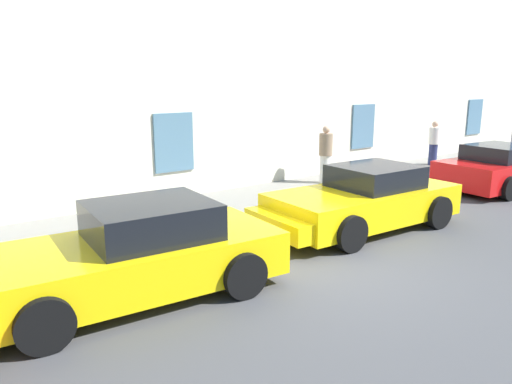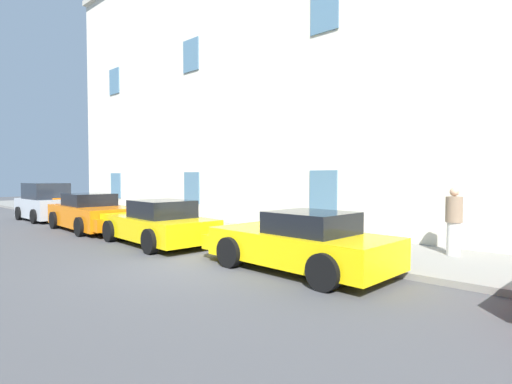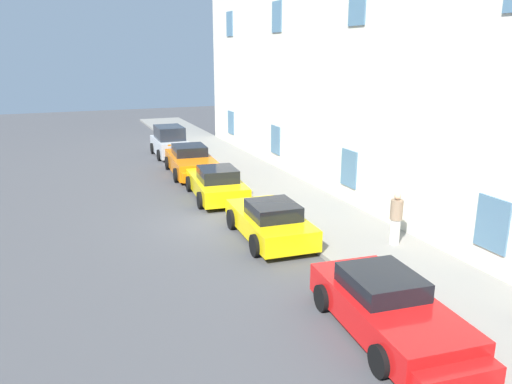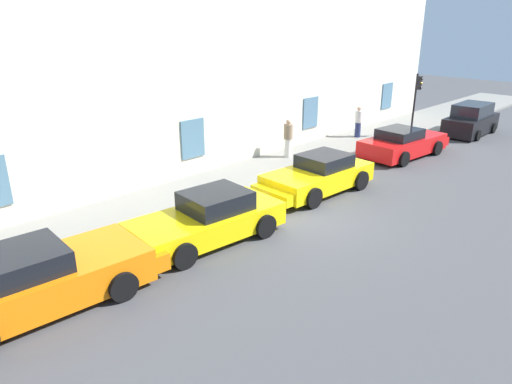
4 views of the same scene
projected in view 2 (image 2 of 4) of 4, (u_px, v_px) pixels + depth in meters
name	position (u px, v px, depth m)	size (l,w,h in m)	color
ground_plane	(204.00, 263.00, 9.49)	(80.00, 80.00, 0.00)	#444447
sidewalk	(292.00, 242.00, 12.17)	(60.00, 3.64, 0.14)	gray
building_facade	(348.00, 52.00, 14.48)	(36.56, 3.83, 13.58)	beige
sportscar_red_lead	(95.00, 214.00, 15.30)	(5.23, 2.48, 1.45)	orange
sportscar_yellow_flank	(155.00, 224.00, 12.31)	(4.97, 2.41, 1.39)	yellow
sportscar_white_middle	(295.00, 243.00, 8.82)	(4.75, 2.29, 1.35)	yellow
hatchback_parked	(46.00, 203.00, 18.81)	(3.78, 1.97, 1.82)	#B2B7BC
pedestrian_strolling	(454.00, 221.00, 9.69)	(0.56, 0.56, 1.71)	silver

